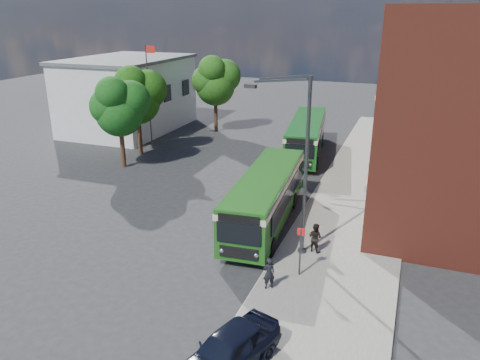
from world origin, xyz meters
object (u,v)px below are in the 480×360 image
at_px(bus_front, 266,194).
at_px(bus_rear, 306,134).
at_px(parked_car, 228,351).
at_px(street_lamp, 299,164).

xyz_separation_m(bus_front, bus_rear, (-1.02, 14.59, 0.00)).
relative_size(bus_rear, parked_car, 2.77).
relative_size(street_lamp, parked_car, 2.08).
distance_m(bus_front, bus_rear, 14.63).
bearing_deg(street_lamp, parked_car, -90.24).
xyz_separation_m(street_lamp, bus_front, (-2.52, 2.88, -2.96)).
bearing_deg(parked_car, street_lamp, 108.78).
relative_size(bus_front, bus_rear, 0.94).
relative_size(bus_front, parked_car, 2.61).
xyz_separation_m(street_lamp, bus_rear, (-3.54, 17.47, -2.96)).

